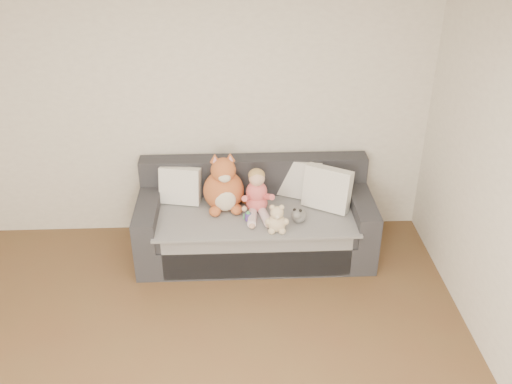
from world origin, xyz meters
TOP-DOWN VIEW (x-y plane):
  - room_shell at (0.00, 0.42)m, footprint 5.00×5.00m
  - sofa at (0.56, 2.06)m, footprint 2.20×0.94m
  - cushion_left at (-0.15, 2.20)m, footprint 0.41×0.25m
  - cushion_right_back at (0.99, 2.27)m, footprint 0.44×0.32m
  - cushion_right_front at (1.23, 2.04)m, footprint 0.48×0.39m
  - toddler at (0.57, 1.98)m, footprint 0.31×0.44m
  - plush_cat at (0.27, 2.08)m, footprint 0.47×0.42m
  - teddy_bear at (0.73, 1.65)m, footprint 0.21×0.16m
  - plush_cow at (0.94, 1.80)m, footprint 0.13×0.20m
  - sippy_cup at (0.49, 1.84)m, footprint 0.09×0.06m

SIDE VIEW (x-z plane):
  - sofa at x=0.56m, z-range -0.12..0.73m
  - sippy_cup at x=0.49m, z-range 0.48..0.58m
  - plush_cow at x=0.94m, z-range 0.46..0.62m
  - teddy_bear at x=0.73m, z-range 0.45..0.71m
  - cushion_left at x=-0.15m, z-range 0.47..0.83m
  - toddler at x=0.57m, z-range 0.44..0.87m
  - cushion_right_back at x=0.99m, z-range 0.47..0.85m
  - cushion_right_front at x=1.23m, z-range 0.47..0.88m
  - plush_cat at x=0.27m, z-range 0.39..0.98m
  - room_shell at x=0.00m, z-range -1.20..3.80m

